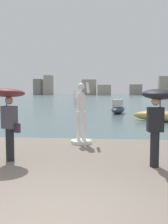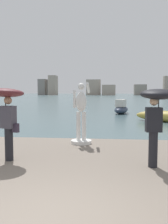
# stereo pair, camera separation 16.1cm
# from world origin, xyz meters

# --- Properties ---
(ground_plane) EXTENTS (400.00, 400.00, 0.00)m
(ground_plane) POSITION_xyz_m (0.00, 40.00, 0.00)
(ground_plane) COLOR #4C666B
(pier) EXTENTS (7.80, 9.57, 0.40)m
(pier) POSITION_xyz_m (0.00, 1.78, 0.20)
(pier) COLOR slate
(pier) RESTS_ON ground
(statue_white_figure) EXTENTS (0.74, 0.93, 2.19)m
(statue_white_figure) POSITION_xyz_m (-0.12, 5.61, 1.31)
(statue_white_figure) COLOR white
(statue_white_figure) RESTS_ON pier
(onlooker_left) EXTENTS (1.27, 1.27, 1.98)m
(onlooker_left) POSITION_xyz_m (-1.86, 3.21, 1.93)
(onlooker_left) COLOR black
(onlooker_left) RESTS_ON pier
(onlooker_right) EXTENTS (0.96, 0.97, 1.95)m
(onlooker_right) POSITION_xyz_m (2.05, 2.98, 1.90)
(onlooker_right) COLOR black
(onlooker_right) RESTS_ON pier
(boat_near) EXTENTS (1.95, 3.53, 1.44)m
(boat_near) POSITION_xyz_m (1.93, 22.83, 0.53)
(boat_near) COLOR #2D384C
(boat_near) RESTS_ON ground
(boat_mid) EXTENTS (4.50, 3.35, 0.81)m
(boat_mid) POSITION_xyz_m (4.88, 16.05, 0.41)
(boat_mid) COLOR #B2993D
(boat_mid) RESTS_ON ground
(distant_skyline) EXTENTS (92.41, 13.40, 11.59)m
(distant_skyline) POSITION_xyz_m (0.19, 146.66, 4.55)
(distant_skyline) COLOR gray
(distant_skyline) RESTS_ON ground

